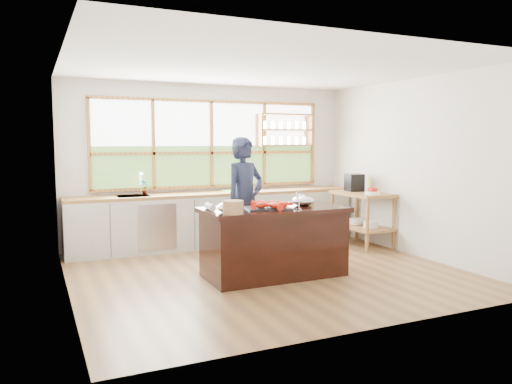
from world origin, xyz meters
TOP-DOWN VIEW (x-y plane):
  - ground_plane at (0.00, 0.00)m, footprint 5.00×5.00m
  - room_shell at (0.02, 0.51)m, footprint 5.02×4.52m
  - back_counter at (-0.02, 1.94)m, footprint 4.90×0.63m
  - right_shelf_unit at (2.19, 0.89)m, footprint 0.62×1.10m
  - island at (0.00, -0.20)m, footprint 1.85×0.90m
  - cook at (-0.03, 0.68)m, footprint 0.76×0.62m
  - potted_plant at (-1.22, 2.00)m, footprint 0.15×0.11m
  - cutting_board at (0.32, 1.94)m, footprint 0.43×0.35m
  - espresso_machine at (2.19, 1.13)m, footprint 0.30×0.31m
  - wine_bottle at (2.24, 0.77)m, footprint 0.08×0.08m
  - fruit_bowl at (2.14, 0.56)m, footprint 0.25×0.25m
  - slate_board at (-0.12, -0.29)m, footprint 0.62×0.50m
  - lobster_pile at (-0.10, -0.32)m, footprint 0.52×0.48m
  - mixing_bowl_left at (-0.70, -0.36)m, footprint 0.27×0.27m
  - mixing_bowl_right at (0.44, -0.18)m, footprint 0.29×0.29m
  - wine_glass at (0.22, -0.46)m, footprint 0.08×0.08m
  - wicker_basket at (-0.69, -0.51)m, footprint 0.25×0.25m
  - parchment_roll at (-0.83, -0.07)m, footprint 0.11×0.31m

SIDE VIEW (x-z plane):
  - ground_plane at x=0.00m, z-range 0.00..0.00m
  - island at x=0.00m, z-range 0.00..0.90m
  - back_counter at x=-0.02m, z-range 0.00..0.90m
  - right_shelf_unit at x=2.19m, z-range 0.15..1.05m
  - cook at x=-0.03m, z-range 0.00..1.81m
  - cutting_board at x=0.32m, z-range 0.90..0.91m
  - slate_board at x=-0.12m, z-range 0.90..0.92m
  - parchment_roll at x=-0.83m, z-range 0.90..0.98m
  - fruit_bowl at x=2.14m, z-range 0.89..1.00m
  - mixing_bowl_left at x=-0.70m, z-range 0.89..1.02m
  - lobster_pile at x=-0.10m, z-range 0.92..1.00m
  - mixing_bowl_right at x=0.44m, z-range 0.89..1.03m
  - wicker_basket at x=-0.69m, z-range 0.90..1.06m
  - potted_plant at x=-1.22m, z-range 0.90..1.15m
  - wine_bottle at x=2.24m, z-range 0.90..1.15m
  - espresso_machine at x=2.19m, z-range 0.90..1.19m
  - wine_glass at x=0.22m, z-range 0.95..1.17m
  - room_shell at x=0.02m, z-range 0.40..3.11m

